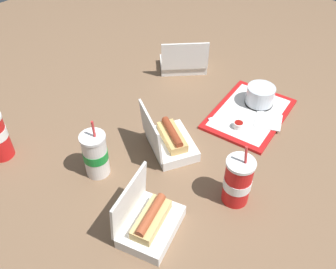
{
  "coord_description": "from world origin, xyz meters",
  "views": [
    {
      "loc": [
        -0.73,
        -0.69,
        0.96
      ],
      "look_at": [
        -0.03,
        -0.0,
        0.05
      ],
      "focal_mm": 40.0,
      "sensor_mm": 36.0,
      "label": 1
    }
  ],
  "objects": [
    {
      "name": "soda_cup_corner",
      "position": [
        -0.05,
        -0.33,
        0.09
      ],
      "size": [
        0.09,
        0.09,
        0.23
      ],
      "color": "red",
      "rests_on": "ground_plane"
    },
    {
      "name": "clamshell_sandwich_center",
      "position": [
        0.38,
        0.3,
        0.04
      ],
      "size": [
        0.25,
        0.24,
        0.17
      ],
      "color": "white",
      "rests_on": "ground_plane"
    },
    {
      "name": "clamshell_hotdog_left",
      "position": [
        -0.32,
        -0.21,
        0.04
      ],
      "size": [
        0.23,
        0.2,
        0.18
      ],
      "color": "white",
      "rests_on": "ground_plane"
    },
    {
      "name": "soda_cup_right",
      "position": [
        -0.29,
        0.08,
        0.08
      ],
      "size": [
        0.08,
        0.08,
        0.23
      ],
      "color": "white",
      "rests_on": "ground_plane"
    },
    {
      "name": "cake_container",
      "position": [
        0.4,
        -0.11,
        0.05
      ],
      "size": [
        0.11,
        0.11,
        0.08
      ],
      "color": "black",
      "rests_on": "food_tray"
    },
    {
      "name": "ground_plane",
      "position": [
        0.0,
        0.0,
        0.0
      ],
      "size": [
        3.2,
        3.2,
        0.0
      ],
      "primitive_type": "plane",
      "color": "brown"
    },
    {
      "name": "plastic_fork",
      "position": [
        0.22,
        -0.05,
        0.02
      ],
      "size": [
        0.11,
        0.05,
        0.0
      ],
      "primitive_type": "cube",
      "rotation": [
        0.0,
        0.0,
        -0.41
      ],
      "color": "white",
      "rests_on": "food_tray"
    },
    {
      "name": "ketchup_cup",
      "position": [
        0.22,
        -0.14,
        0.03
      ],
      "size": [
        0.04,
        0.04,
        0.02
      ],
      "color": "white",
      "rests_on": "food_tray"
    },
    {
      "name": "napkin_stack",
      "position": [
        0.33,
        -0.2,
        0.02
      ],
      "size": [
        0.13,
        0.13,
        0.0
      ],
      "primitive_type": "cube",
      "rotation": [
        0.0,
        0.0,
        0.46
      ],
      "color": "white",
      "rests_on": "food_tray"
    },
    {
      "name": "clamshell_hotdog_front",
      "position": [
        -0.04,
        -0.02,
        0.04
      ],
      "size": [
        0.22,
        0.24,
        0.18
      ],
      "color": "white",
      "rests_on": "ground_plane"
    },
    {
      "name": "food_tray",
      "position": [
        0.32,
        -0.12,
        0.01
      ],
      "size": [
        0.41,
        0.32,
        0.01
      ],
      "color": "red",
      "rests_on": "ground_plane"
    }
  ]
}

